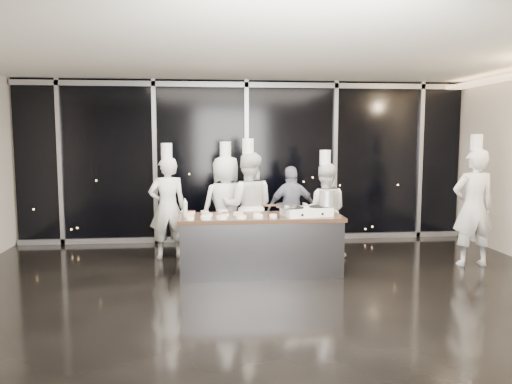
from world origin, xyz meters
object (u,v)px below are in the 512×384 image
demo_counter (260,244)px  guest (292,209)px  chef_left (226,206)px  chef_side (473,207)px  stove (306,211)px  chef_right (324,210)px  frying_pan (286,205)px  stock_pot (327,198)px  chef_center (248,206)px  chef_far_left (168,207)px

demo_counter → guest: 1.61m
chef_left → chef_side: bearing=145.9°
stove → chef_right: chef_right is taller
frying_pan → guest: size_ratio=0.36×
stock_pot → chef_right: size_ratio=0.13×
frying_pan → chef_side: chef_side is taller
demo_counter → frying_pan: (0.37, -0.14, 0.61)m
chef_center → chef_side: (3.59, -0.69, 0.04)m
chef_far_left → guest: size_ratio=1.27×
stove → chef_left: (-1.17, 1.25, -0.07)m
stove → chef_right: size_ratio=0.42×
demo_counter → stock_pot: 1.24m
stock_pot → frying_pan: bearing=-170.9°
frying_pan → stock_pot: size_ratio=2.38×
demo_counter → frying_pan: 0.73m
demo_counter → chef_side: 3.51m
chef_right → chef_side: bearing=176.1°
frying_pan → demo_counter: bearing=147.1°
frying_pan → chef_far_left: (-1.84, 1.28, -0.17)m
chef_right → stove: bearing=77.7°
demo_counter → stock_pot: (1.02, -0.04, 0.70)m
demo_counter → chef_side: chef_side is taller
chef_center → chef_side: bearing=177.2°
demo_counter → stock_pot: bearing=-2.2°
chef_right → chef_center: bearing=18.7°
chef_far_left → chef_side: (4.94, -1.00, 0.07)m
stock_pot → chef_right: bearing=78.4°
chef_far_left → chef_center: size_ratio=0.96×
chef_left → chef_center: (0.36, -0.32, 0.03)m
frying_pan → guest: bearing=65.0°
demo_counter → chef_center: chef_center is taller
frying_pan → chef_center: (-0.48, 0.98, -0.14)m
chef_center → chef_right: (1.33, 0.08, -0.10)m
stock_pot → demo_counter: bearing=177.8°
frying_pan → chef_right: size_ratio=0.30×
stove → frying_pan: 0.34m
demo_counter → stock_pot: stock_pot is taller
chef_left → stove: bearing=113.3°
demo_counter → stove: 0.86m
stock_pot → guest: size_ratio=0.15×
guest → chef_right: chef_right is taller
chef_center → stock_pot: bearing=150.3°
chef_left → chef_side: 4.08m
frying_pan → chef_far_left: chef_far_left is taller
chef_right → demo_counter: bearing=52.3°
chef_far_left → chef_left: chef_left is taller
frying_pan → chef_side: size_ratio=0.26×
stove → demo_counter: bearing=160.6°
stove → chef_center: (-0.80, 0.93, -0.04)m
demo_counter → chef_right: (1.21, 0.92, 0.37)m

